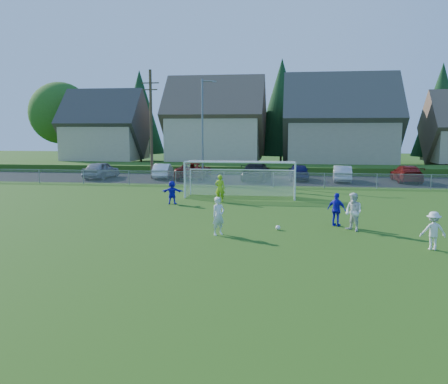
{
  "coord_description": "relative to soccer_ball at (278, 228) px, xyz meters",
  "views": [
    {
      "loc": [
        3.37,
        -15.79,
        4.57
      ],
      "look_at": [
        0.0,
        8.0,
        1.4
      ],
      "focal_mm": 38.0,
      "sensor_mm": 36.0,
      "label": 1
    }
  ],
  "objects": [
    {
      "name": "ground",
      "position": [
        -2.83,
        -5.64,
        -0.11
      ],
      "size": [
        160.0,
        160.0,
        0.0
      ],
      "primitive_type": "plane",
      "color": "#193D0C",
      "rests_on": "ground"
    },
    {
      "name": "asphalt_lot",
      "position": [
        -2.83,
        21.86,
        -0.1
      ],
      "size": [
        60.0,
        60.0,
        0.0
      ],
      "primitive_type": "plane",
      "color": "black",
      "rests_on": "ground"
    },
    {
      "name": "grass_embankment",
      "position": [
        -2.83,
        29.36,
        0.29
      ],
      "size": [
        70.0,
        6.0,
        0.8
      ],
      "primitive_type": "cube",
      "color": "#1E420F",
      "rests_on": "ground"
    },
    {
      "name": "soccer_ball",
      "position": [
        0.0,
        0.0,
        0.0
      ],
      "size": [
        0.22,
        0.22,
        0.22
      ],
      "primitive_type": "sphere",
      "color": "white",
      "rests_on": "ground"
    },
    {
      "name": "player_white_a",
      "position": [
        -2.55,
        -1.35,
        0.73
      ],
      "size": [
        0.72,
        0.71,
        1.67
      ],
      "primitive_type": "imported",
      "rotation": [
        0.0,
        0.0,
        0.76
      ],
      "color": "white",
      "rests_on": "ground"
    },
    {
      "name": "player_white_b",
      "position": [
        3.38,
        0.28,
        0.76
      ],
      "size": [
        1.05,
        1.08,
        1.75
      ],
      "primitive_type": "imported",
      "rotation": [
        0.0,
        0.0,
        -0.88
      ],
      "color": "white",
      "rests_on": "ground"
    },
    {
      "name": "player_white_c",
      "position": [
        5.97,
        -2.75,
        0.63
      ],
      "size": [
        0.97,
        0.58,
        1.48
      ],
      "primitive_type": "imported",
      "rotation": [
        0.0,
        0.0,
        3.18
      ],
      "color": "white",
      "rests_on": "ground"
    },
    {
      "name": "player_blue_a",
      "position": [
        2.73,
        1.3,
        0.68
      ],
      "size": [
        1.0,
        0.81,
        1.59
      ],
      "primitive_type": "imported",
      "rotation": [
        0.0,
        0.0,
        2.6
      ],
      "color": "#1B15C5",
      "rests_on": "ground"
    },
    {
      "name": "player_blue_b",
      "position": [
        -6.71,
        6.83,
        0.61
      ],
      "size": [
        1.35,
        0.49,
        1.44
      ],
      "primitive_type": "imported",
      "rotation": [
        0.0,
        0.0,
        3.19
      ],
      "color": "#1B15C5",
      "rests_on": "ground"
    },
    {
      "name": "goalkeeper",
      "position": [
        -3.9,
        8.08,
        0.76
      ],
      "size": [
        0.66,
        0.46,
        1.74
      ],
      "primitive_type": "imported",
      "rotation": [
        0.0,
        0.0,
        3.21
      ],
      "color": "#98CF18",
      "rests_on": "ground"
    },
    {
      "name": "car_a",
      "position": [
        -17.18,
        21.0,
        0.69
      ],
      "size": [
        2.3,
        4.86,
        1.61
      ],
      "primitive_type": "imported",
      "rotation": [
        0.0,
        0.0,
        3.06
      ],
      "color": "gray",
      "rests_on": "ground"
    },
    {
      "name": "car_b",
      "position": [
        -11.44,
        21.96,
        0.58
      ],
      "size": [
        1.96,
        4.34,
        1.38
      ],
      "primitive_type": "imported",
      "rotation": [
        0.0,
        0.0,
        3.26
      ],
      "color": "white",
      "rests_on": "ground"
    },
    {
      "name": "car_c",
      "position": [
        -8.43,
        21.68,
        0.67
      ],
      "size": [
        2.69,
        5.65,
        1.56
      ],
      "primitive_type": "imported",
      "rotation": [
        0.0,
        0.0,
        3.12
      ],
      "color": "#60130B",
      "rests_on": "ground"
    },
    {
      "name": "car_d",
      "position": [
        -2.53,
        21.09,
        0.7
      ],
      "size": [
        2.61,
        5.71,
        1.62
      ],
      "primitive_type": "imported",
      "rotation": [
        0.0,
        0.0,
        3.08
      ],
      "color": "black",
      "rests_on": "ground"
    },
    {
      "name": "car_e",
      "position": [
        1.25,
        21.94,
        0.65
      ],
      "size": [
        1.92,
        4.49,
        1.51
      ],
      "primitive_type": "imported",
      "rotation": [
        0.0,
        0.0,
        3.17
      ],
      "color": "#131342",
      "rests_on": "ground"
    },
    {
      "name": "car_f",
      "position": [
        5.04,
        21.3,
        0.6
      ],
      "size": [
        1.76,
        4.4,
        1.42
      ],
      "primitive_type": "imported",
      "rotation": [
        0.0,
        0.0,
        3.08
      ],
      "color": "silver",
      "rests_on": "ground"
    },
    {
      "name": "car_g",
      "position": [
        10.59,
        21.73,
        0.63
      ],
      "size": [
        2.09,
        5.09,
        1.47
      ],
      "primitive_type": "imported",
      "rotation": [
        0.0,
        0.0,
        3.14
      ],
      "color": "#640D0B",
      "rests_on": "ground"
    },
    {
      "name": "soccer_goal",
      "position": [
        -2.83,
        10.41,
        1.52
      ],
      "size": [
        7.42,
        1.9,
        2.5
      ],
      "color": "white",
      "rests_on": "ground"
    },
    {
      "name": "chainlink_fence",
      "position": [
        -2.83,
        16.36,
        0.52
      ],
      "size": [
        52.06,
        0.06,
        1.2
      ],
      "color": "gray",
      "rests_on": "ground"
    },
    {
      "name": "streetlight",
      "position": [
        -7.28,
        20.36,
        4.73
      ],
      "size": [
        1.38,
        0.18,
        9.0
      ],
      "color": "slate",
      "rests_on": "ground"
    },
    {
      "name": "utility_pole",
      "position": [
        -12.33,
        21.36,
        5.04
      ],
      "size": [
        1.6,
        0.26,
        10.0
      ],
      "color": "#473321",
      "rests_on": "ground"
    },
    {
      "name": "houses_row",
      "position": [
        -0.86,
        36.83,
        7.22
      ],
      "size": [
        53.9,
        11.45,
        13.27
      ],
      "color": "tan",
      "rests_on": "ground"
    },
    {
      "name": "tree_row",
      "position": [
        -1.79,
        43.1,
        6.8
      ],
      "size": [
        65.98,
        12.36,
        13.8
      ],
      "color": "#382616",
      "rests_on": "ground"
    }
  ]
}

